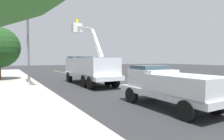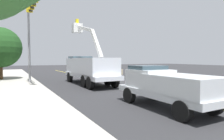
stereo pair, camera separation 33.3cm
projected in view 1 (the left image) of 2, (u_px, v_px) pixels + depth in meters
name	position (u px, v px, depth m)	size (l,w,h in m)	color
ground	(109.00, 83.00, 19.43)	(120.00, 120.00, 0.00)	#2D2D30
sidewalk_far_side	(21.00, 88.00, 15.49)	(60.00, 3.60, 0.12)	#B2ADA3
lane_centre_stripe	(109.00, 83.00, 19.43)	(50.00, 0.16, 0.01)	yellow
utility_bucket_truck	(89.00, 68.00, 18.34)	(8.34, 3.02, 6.41)	white
service_pickup_truck	(170.00, 86.00, 9.50)	(5.72, 2.48, 2.06)	silver
passing_minivan	(106.00, 70.00, 25.90)	(4.91, 2.20, 1.69)	tan
traffic_cone_mid_front	(134.00, 84.00, 15.58)	(0.40, 0.40, 0.82)	black
traffic_cone_mid_rear	(90.00, 76.00, 23.09)	(0.40, 0.40, 0.79)	black
traffic_signal_mast	(30.00, 18.00, 17.29)	(5.55, 0.80, 8.38)	gray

